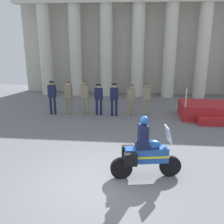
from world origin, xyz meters
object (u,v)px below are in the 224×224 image
reviewing_stand (209,111)px  officer_in_row_1 (68,95)px  officer_in_row_0 (52,95)px  officer_in_row_2 (85,95)px  officer_in_row_4 (114,97)px  motorcycle_with_rider (144,152)px  officer_in_row_3 (99,97)px  officer_in_row_6 (147,97)px  officer_in_row_5 (131,98)px

reviewing_stand → officer_in_row_1: bearing=-179.3°
officer_in_row_0 → officer_in_row_2: (1.69, 0.07, 0.02)m
officer_in_row_2 → officer_in_row_4: bearing=-174.7°
officer_in_row_0 → motorcycle_with_rider: size_ratio=0.84×
officer_in_row_2 → officer_in_row_3: (0.71, 0.05, -0.10)m
officer_in_row_4 → officer_in_row_6: 1.62m
officer_in_row_1 → officer_in_row_4: 2.36m
officer_in_row_0 → officer_in_row_1: officer_in_row_0 is taller
officer_in_row_1 → officer_in_row_4: officer_in_row_1 is taller
officer_in_row_0 → officer_in_row_2: bearing=-170.1°
motorcycle_with_rider → officer_in_row_3: bearing=100.1°
reviewing_stand → officer_in_row_6: 3.19m
officer_in_row_0 → motorcycle_with_rider: 7.40m
officer_in_row_6 → officer_in_row_5: bearing=1.6°
reviewing_stand → officer_in_row_2: size_ratio=1.56×
motorcycle_with_rider → reviewing_stand: bearing=50.5°
motorcycle_with_rider → officer_in_row_4: bearing=93.2°
officer_in_row_1 → officer_in_row_4: size_ratio=1.03×
officer_in_row_1 → officer_in_row_3: 1.56m
officer_in_row_2 → reviewing_stand: bearing=-171.6°
officer_in_row_3 → officer_in_row_5: bearing=-172.0°
officer_in_row_1 → officer_in_row_6: officer_in_row_1 is taller
reviewing_stand → officer_in_row_3: bearing=-179.6°
officer_in_row_0 → officer_in_row_2: officer_in_row_2 is taller
officer_in_row_0 → reviewing_stand: bearing=-171.3°
officer_in_row_0 → officer_in_row_3: officer_in_row_0 is taller
officer_in_row_3 → officer_in_row_5: 1.65m
officer_in_row_5 → motorcycle_with_rider: 5.96m
reviewing_stand → officer_in_row_5: reviewing_stand is taller
officer_in_row_5 → motorcycle_with_rider: bearing=102.8°
officer_in_row_5 → officer_in_row_6: (0.77, -0.08, 0.06)m
officer_in_row_3 → officer_in_row_4: size_ratio=0.96×
officer_in_row_3 → officer_in_row_5: size_ratio=1.00×
officer_in_row_0 → officer_in_row_3: size_ratio=1.08×
officer_in_row_2 → officer_in_row_3: size_ratio=1.10×
officer_in_row_3 → officer_in_row_2: bearing=11.4°
reviewing_stand → officer_in_row_2: (-6.24, -0.09, 0.70)m
officer_in_row_3 → officer_in_row_4: 0.81m
reviewing_stand → officer_in_row_4: officer_in_row_4 is taller
officer_in_row_3 → officer_in_row_6: bearing=-174.1°
reviewing_stand → motorcycle_with_rider: (-3.34, -5.96, 0.44)m
officer_in_row_0 → officer_in_row_4: (3.20, 0.01, -0.05)m
officer_in_row_5 → motorcycle_with_rider: motorcycle_with_rider is taller
officer_in_row_2 → officer_in_row_4: (1.51, -0.06, -0.07)m
officer_in_row_6 → motorcycle_with_rider: 5.86m
officer_in_row_4 → officer_in_row_6: officer_in_row_6 is taller
officer_in_row_0 → officer_in_row_3: bearing=-169.7°
officer_in_row_3 → officer_in_row_1: bearing=9.4°
officer_in_row_1 → officer_in_row_2: size_ratio=0.97×
officer_in_row_4 → motorcycle_with_rider: (1.39, -5.81, -0.19)m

